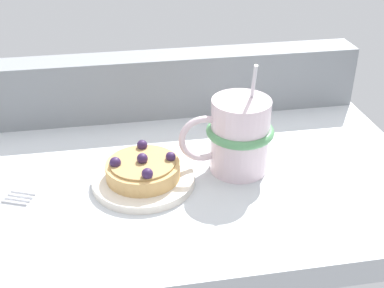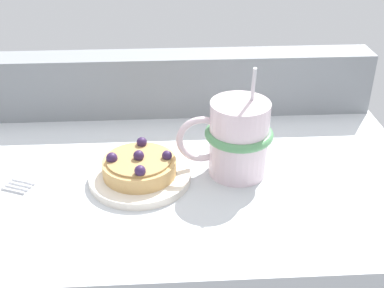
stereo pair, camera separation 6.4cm
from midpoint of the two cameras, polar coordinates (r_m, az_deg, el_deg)
ground_plane at (r=68.80cm, az=-5.32°, el=-4.35°), size 68.62×42.06×3.47cm
window_rail_back at (r=81.53cm, az=-6.74°, el=6.71°), size 67.25×5.81×10.02cm
dessert_plate at (r=65.41cm, az=-8.39°, el=-4.23°), size 13.38×13.38×1.06cm
raspberry_tart at (r=64.42cm, az=-8.51°, el=-2.91°), size 9.60×9.60×3.47cm
coffee_mug at (r=65.30cm, az=2.53°, el=0.94°), size 12.71×8.99×15.10cm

